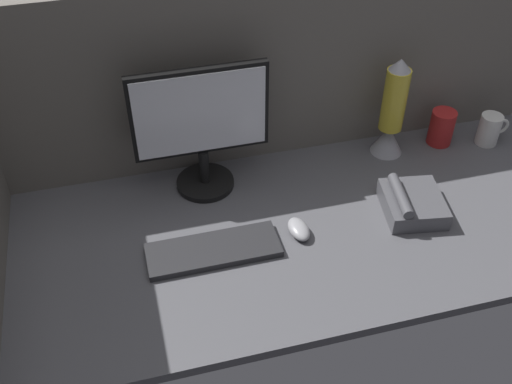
{
  "coord_description": "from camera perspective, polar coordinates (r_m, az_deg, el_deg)",
  "views": [
    {
      "loc": [
        -47.38,
        -120.73,
        123.67
      ],
      "look_at": [
        -10.28,
        0.0,
        14.0
      ],
      "focal_mm": 42.55,
      "sensor_mm": 36.0,
      "label": 1
    }
  ],
  "objects": [
    {
      "name": "ground_plane",
      "position": [
        1.8,
        4.82,
        -3.2
      ],
      "size": [
        180.0,
        80.0,
        3.0
      ],
      "primitive_type": "cube",
      "color": "#515156"
    },
    {
      "name": "cubicle_wall_back",
      "position": [
        1.9,
        1.72,
        11.36
      ],
      "size": [
        180.0,
        5.0,
        59.75
      ],
      "color": "slate",
      "rests_on": "ground_plane"
    },
    {
      "name": "monitor",
      "position": [
        1.79,
        -5.2,
        6.31
      ],
      "size": [
        40.59,
        18.0,
        40.73
      ],
      "color": "black",
      "rests_on": "ground_plane"
    },
    {
      "name": "keyboard",
      "position": [
        1.7,
        -4.04,
        -5.48
      ],
      "size": [
        37.01,
        13.04,
        2.0
      ],
      "primitive_type": "cube",
      "rotation": [
        0.0,
        0.0,
        0.0
      ],
      "color": "#262628",
      "rests_on": "ground_plane"
    },
    {
      "name": "mouse",
      "position": [
        1.75,
        4.05,
        -3.51
      ],
      "size": [
        6.41,
        10.05,
        3.4
      ],
      "primitive_type": "ellipsoid",
      "rotation": [
        0.0,
        0.0,
        0.09
      ],
      "color": "#99999E",
      "rests_on": "ground_plane"
    },
    {
      "name": "mug_ceramic_white",
      "position": [
        2.21,
        21.11,
        5.52
      ],
      "size": [
        10.99,
        7.3,
        10.85
      ],
      "color": "white",
      "rests_on": "ground_plane"
    },
    {
      "name": "mug_red_plastic",
      "position": [
        2.15,
        17.04,
        5.83
      ],
      "size": [
        8.22,
        8.22,
        12.24
      ],
      "color": "red",
      "rests_on": "ground_plane"
    },
    {
      "name": "lava_lamp",
      "position": [
        2.01,
        12.66,
        7.09
      ],
      "size": [
        10.59,
        10.59,
        34.65
      ],
      "color": "#A5A5AD",
      "rests_on": "ground_plane"
    },
    {
      "name": "desk_phone",
      "position": [
        1.86,
        14.42,
        -1.03
      ],
      "size": [
        19.8,
        21.45,
        8.8
      ],
      "color": "#4C4C51",
      "rests_on": "ground_plane"
    }
  ]
}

